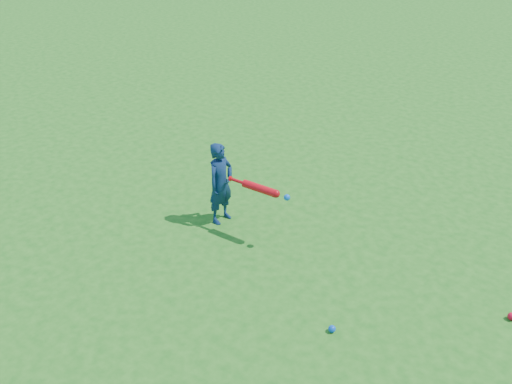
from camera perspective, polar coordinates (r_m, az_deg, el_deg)
ground at (r=7.50m, az=-2.73°, el=-0.09°), size 80.00×80.00×0.00m
child at (r=6.68m, az=-3.55°, el=0.87°), size 0.24×0.37×1.01m
ground_ball_red at (r=6.01m, az=24.19°, el=-11.27°), size 0.08×0.08×0.08m
ground_ball_blue at (r=5.43m, az=7.61°, el=-13.41°), size 0.07×0.07×0.07m
bat_swing at (r=6.26m, az=0.65°, el=0.27°), size 0.80×0.13×0.09m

